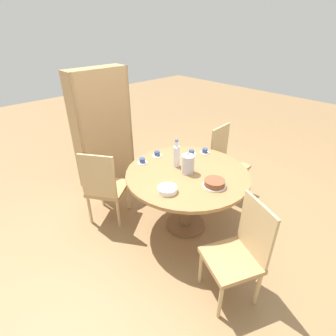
# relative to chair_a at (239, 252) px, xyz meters

# --- Properties ---
(ground_plane) EXTENTS (14.00, 14.00, 0.00)m
(ground_plane) POSITION_rel_chair_a_xyz_m (0.32, 0.90, -0.48)
(ground_plane) COLOR #937047
(dining_table) EXTENTS (1.33, 1.33, 0.74)m
(dining_table) POSITION_rel_chair_a_xyz_m (0.32, 0.90, 0.14)
(dining_table) COLOR brown
(dining_table) RESTS_ON ground_plane
(chair_a) EXTENTS (0.55, 0.55, 0.95)m
(chair_a) POSITION_rel_chair_a_xyz_m (0.00, 0.00, 0.00)
(chair_a) COLOR tan
(chair_a) RESTS_ON ground_plane
(chair_b) EXTENTS (0.45, 0.45, 0.95)m
(chair_b) POSITION_rel_chair_a_xyz_m (1.26, 1.04, 0.00)
(chair_b) COLOR tan
(chair_b) RESTS_ON ground_plane
(chair_c) EXTENTS (0.59, 0.59, 0.95)m
(chair_c) POSITION_rel_chair_a_xyz_m (-0.29, 1.64, 0.00)
(chair_c) COLOR tan
(chair_c) RESTS_ON ground_plane
(bookshelf) EXTENTS (0.81, 0.28, 1.65)m
(bookshelf) POSITION_rel_chair_a_xyz_m (0.21, 2.41, 0.30)
(bookshelf) COLOR tan
(bookshelf) RESTS_ON ground_plane
(coffee_pot) EXTENTS (0.14, 0.14, 0.24)m
(coffee_pot) POSITION_rel_chair_a_xyz_m (0.32, 0.90, 0.37)
(coffee_pot) COLOR silver
(coffee_pot) RESTS_ON dining_table
(water_bottle) EXTENTS (0.08, 0.08, 0.32)m
(water_bottle) POSITION_rel_chair_a_xyz_m (0.33, 1.08, 0.39)
(water_bottle) COLOR silver
(water_bottle) RESTS_ON dining_table
(cake_main) EXTENTS (0.23, 0.23, 0.07)m
(cake_main) POSITION_rel_chair_a_xyz_m (0.31, 0.54, 0.29)
(cake_main) COLOR white
(cake_main) RESTS_ON dining_table
(cup_a) EXTENTS (0.12, 0.12, 0.06)m
(cup_a) POSITION_rel_chair_a_xyz_m (0.67, 1.16, 0.28)
(cup_a) COLOR silver
(cup_a) RESTS_ON dining_table
(cup_b) EXTENTS (0.12, 0.12, 0.06)m
(cup_b) POSITION_rel_chair_a_xyz_m (0.82, 1.07, 0.28)
(cup_b) COLOR silver
(cup_b) RESTS_ON dining_table
(cup_c) EXTENTS (0.12, 0.12, 0.06)m
(cup_c) POSITION_rel_chair_a_xyz_m (0.34, 1.42, 0.28)
(cup_c) COLOR silver
(cup_c) RESTS_ON dining_table
(cup_d) EXTENTS (0.12, 0.12, 0.06)m
(cup_d) POSITION_rel_chair_a_xyz_m (0.10, 1.40, 0.28)
(cup_d) COLOR silver
(cup_d) RESTS_ON dining_table
(plate_stack) EXTENTS (0.19, 0.19, 0.05)m
(plate_stack) POSITION_rel_chair_a_xyz_m (-0.09, 0.78, 0.28)
(plate_stack) COLOR white
(plate_stack) RESTS_ON dining_table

